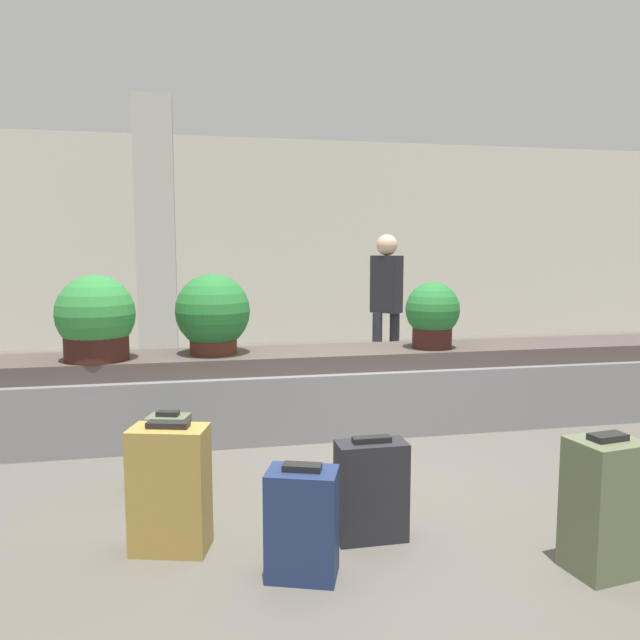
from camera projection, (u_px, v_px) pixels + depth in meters
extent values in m
plane|color=#59544C|center=(357.00, 480.00, 4.07)|extent=(18.00, 18.00, 0.00)
cube|color=beige|center=(257.00, 242.00, 9.82)|extent=(18.00, 0.06, 3.20)
cube|color=gray|center=(320.00, 397.00, 5.21)|extent=(6.96, 0.83, 0.53)
cube|color=#4C423D|center=(320.00, 358.00, 5.17)|extent=(6.68, 0.67, 0.14)
cube|color=beige|center=(156.00, 240.00, 7.20)|extent=(0.43, 0.43, 3.20)
cube|color=#5B6647|center=(604.00, 506.00, 2.89)|extent=(0.34, 0.30, 0.63)
cube|color=black|center=(608.00, 437.00, 2.85)|extent=(0.18, 0.11, 0.03)
cube|color=#5B6647|center=(169.00, 454.00, 3.86)|extent=(0.29, 0.25, 0.48)
cube|color=black|center=(168.00, 414.00, 3.83)|extent=(0.15, 0.10, 0.03)
cube|color=navy|center=(302.00, 524.00, 2.85)|extent=(0.37, 0.31, 0.50)
cube|color=black|center=(302.00, 467.00, 2.82)|extent=(0.19, 0.13, 0.03)
cube|color=#232328|center=(371.00, 491.00, 3.22)|extent=(0.36, 0.18, 0.52)
cube|color=black|center=(372.00, 439.00, 3.19)|extent=(0.20, 0.06, 0.03)
cube|color=#A3843D|center=(170.00, 489.00, 3.09)|extent=(0.42, 0.31, 0.63)
cube|color=black|center=(168.00, 425.00, 3.05)|extent=(0.22, 0.13, 0.03)
cylinder|color=#4C2319|center=(213.00, 343.00, 4.97)|extent=(0.37, 0.37, 0.18)
sphere|color=#236B2D|center=(213.00, 311.00, 4.94)|extent=(0.59, 0.59, 0.59)
cylinder|color=#381914|center=(97.00, 347.00, 4.70)|extent=(0.47, 0.47, 0.19)
sphere|color=#2D7F38|center=(95.00, 314.00, 4.67)|extent=(0.59, 0.59, 0.59)
cylinder|color=#381914|center=(432.00, 336.00, 5.25)|extent=(0.33, 0.33, 0.20)
sphere|color=#236B2D|center=(433.00, 309.00, 5.23)|extent=(0.46, 0.46, 0.46)
cylinder|color=#282833|center=(377.00, 348.00, 6.94)|extent=(0.11, 0.11, 0.79)
cylinder|color=#282833|center=(394.00, 347.00, 6.98)|extent=(0.11, 0.11, 0.79)
cube|color=#232328|center=(387.00, 284.00, 6.88)|extent=(0.35, 0.36, 0.63)
sphere|color=beige|center=(387.00, 245.00, 6.83)|extent=(0.23, 0.23, 0.23)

